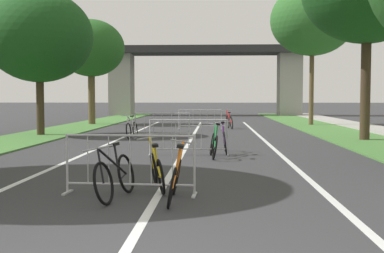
{
  "coord_description": "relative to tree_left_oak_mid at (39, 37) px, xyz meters",
  "views": [
    {
      "loc": [
        0.98,
        -4.48,
        1.69
      ],
      "look_at": [
        0.33,
        9.22,
        0.87
      ],
      "focal_mm": 46.08,
      "sensor_mm": 36.0,
      "label": 1
    }
  ],
  "objects": [
    {
      "name": "grass_verge_right",
      "position": [
        13.43,
        3.69,
        -4.29
      ],
      "size": [
        2.89,
        50.04,
        0.05
      ],
      "primitive_type": "cube",
      "color": "#477A38",
      "rests_on": "ground"
    },
    {
      "name": "bicycle_red_0",
      "position": [
        8.44,
        5.39,
        -3.94
      ],
      "size": [
        0.61,
        1.63,
        1.03
      ],
      "rotation": [
        0.0,
        0.0,
        0.17
      ],
      "color": "black",
      "rests_on": "ground"
    },
    {
      "name": "grass_verge_left",
      "position": [
        -0.03,
        3.69,
        -4.29
      ],
      "size": [
        2.89,
        50.04,
        0.05
      ],
      "primitive_type": "cube",
      "color": "#477A38",
      "rests_on": "ground"
    },
    {
      "name": "overpass_bridge",
      "position": [
        6.7,
        24.57,
        0.09
      ],
      "size": [
        21.29,
        3.92,
        6.34
      ],
      "color": "#2D2D30",
      "rests_on": "ground"
    },
    {
      "name": "tree_left_oak_mid",
      "position": [
        0.0,
        0.0,
        0.0
      ],
      "size": [
        4.67,
        4.67,
        6.32
      ],
      "color": "#3D2D1E",
      "rests_on": "ground"
    },
    {
      "name": "crowd_barrier_third",
      "position": [
        5.5,
        -1.08,
        -3.8
      ],
      "size": [
        2.31,
        0.46,
        1.05
      ],
      "rotation": [
        0.0,
        0.0,
        0.01
      ],
      "color": "#ADADB2",
      "rests_on": "ground"
    },
    {
      "name": "crowd_barrier_second",
      "position": [
        6.9,
        -6.96,
        -3.8
      ],
      "size": [
        2.33,
        0.54,
        1.05
      ],
      "rotation": [
        0.0,
        0.0,
        0.04
      ],
      "color": "#ADADB2",
      "rests_on": "ground"
    },
    {
      "name": "crowd_barrier_nearest",
      "position": [
        6.2,
        -12.85,
        -3.8
      ],
      "size": [
        2.33,
        0.57,
        1.05
      ],
      "rotation": [
        0.0,
        0.0,
        -0.06
      ],
      "color": "#ADADB2",
      "rests_on": "ground"
    },
    {
      "name": "bicycle_white_5",
      "position": [
        4.29,
        -1.45,
        -3.94
      ],
      "size": [
        0.53,
        1.64,
        1.02
      ],
      "rotation": [
        0.0,
        0.0,
        3.04
      ],
      "color": "black",
      "rests_on": "ground"
    },
    {
      "name": "bicycle_black_1",
      "position": [
        6.02,
        -13.22,
        -3.94
      ],
      "size": [
        0.68,
        1.72,
        0.96
      ],
      "rotation": [
        0.0,
        0.0,
        2.98
      ],
      "color": "black",
      "rests_on": "ground"
    },
    {
      "name": "bicycle_green_6",
      "position": [
        7.64,
        -7.53,
        -3.94
      ],
      "size": [
        0.54,
        1.68,
        0.98
      ],
      "rotation": [
        0.0,
        0.0,
        0.07
      ],
      "color": "black",
      "rests_on": "ground"
    },
    {
      "name": "bicycle_orange_2",
      "position": [
        7.03,
        -13.4,
        -3.95
      ],
      "size": [
        0.44,
        1.71,
        0.98
      ],
      "rotation": [
        0.0,
        0.0,
        0.01
      ],
      "color": "black",
      "rests_on": "ground"
    },
    {
      "name": "bicycle_purple_4",
      "position": [
        7.96,
        -6.53,
        -3.93
      ],
      "size": [
        0.46,
        1.68,
        0.98
      ],
      "rotation": [
        0.0,
        0.0,
        0.01
      ],
      "color": "black",
      "rests_on": "ground"
    },
    {
      "name": "bicycle_yellow_3",
      "position": [
        6.61,
        -12.37,
        -3.96
      ],
      "size": [
        0.69,
        1.63,
        0.97
      ],
      "rotation": [
        0.0,
        0.0,
        0.24
      ],
      "color": "black",
      "rests_on": "ground"
    },
    {
      "name": "tree_right_cypress_far",
      "position": [
        13.43,
        8.58,
        1.95
      ],
      "size": [
        4.99,
        4.99,
        8.4
      ],
      "color": "brown",
      "rests_on": "ground"
    },
    {
      "name": "lane_stripe_center",
      "position": [
        6.7,
        -2.31,
        -4.32
      ],
      "size": [
        0.14,
        28.95,
        0.01
      ],
      "primitive_type": "cube",
      "color": "silver",
      "rests_on": "ground"
    },
    {
      "name": "lane_stripe_left_lane",
      "position": [
        3.8,
        -2.31,
        -4.32
      ],
      "size": [
        0.14,
        28.95,
        0.01
      ],
      "primitive_type": "cube",
      "color": "silver",
      "rests_on": "ground"
    },
    {
      "name": "sidewalk_path_right",
      "position": [
        15.97,
        3.69,
        -4.28
      ],
      "size": [
        2.19,
        50.04,
        0.08
      ],
      "primitive_type": "cube",
      "color": "#9E9B93",
      "rests_on": "ground"
    },
    {
      "name": "tree_left_pine_far",
      "position": [
        0.05,
        8.79,
        0.36
      ],
      "size": [
        4.1,
        4.1,
        6.45
      ],
      "color": "brown",
      "rests_on": "ground"
    },
    {
      "name": "crowd_barrier_fourth",
      "position": [
        6.87,
        4.81,
        -3.8
      ],
      "size": [
        2.32,
        0.5,
        1.05
      ],
      "rotation": [
        0.0,
        0.0,
        -0.03
      ],
      "color": "#ADADB2",
      "rests_on": "ground"
    },
    {
      "name": "lane_stripe_right_lane",
      "position": [
        9.6,
        -2.31,
        -4.32
      ],
      "size": [
        0.14,
        28.95,
        0.01
      ],
      "primitive_type": "cube",
      "color": "silver",
      "rests_on": "ground"
    }
  ]
}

